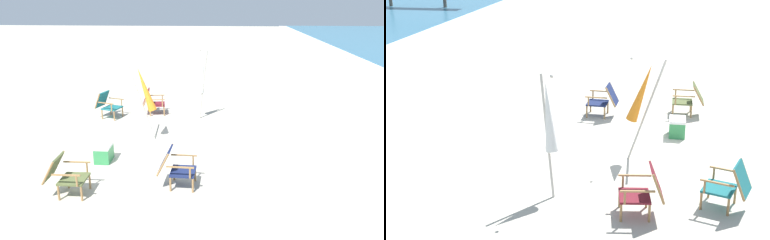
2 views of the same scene
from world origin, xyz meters
The scene contains 8 objects.
ground_plane centered at (0.00, 0.00, 0.00)m, with size 80.00×80.00×0.00m, color #B7AF9E.
beach_chair_back_left centered at (1.75, 1.43, 0.43)m, with size 0.62×0.76×0.79m.
beach_chair_front_right centered at (-2.54, -1.09, 0.43)m, with size 0.77×0.85×0.81m.
beach_chair_far_center centered at (2.20, -0.60, 0.42)m, with size 0.60×0.76×0.78m.
beach_chair_mid_center centered at (-2.96, 0.22, 0.43)m, with size 0.67×0.76×0.81m.
umbrella_furled_orange centered at (-0.75, 0.42, 1.33)m, with size 0.23×0.73×2.04m.
umbrella_furled_white centered at (-2.57, 1.81, 1.38)m, with size 0.38×0.42×2.12m.
cooler_box centered at (0.67, -0.31, 0.20)m, with size 0.49×0.35×0.40m.
Camera 1 is at (8.36, 2.16, 3.58)m, focal length 35.00 mm.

